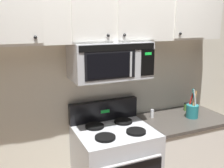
% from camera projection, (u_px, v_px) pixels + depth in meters
% --- Properties ---
extents(back_wall, '(5.20, 0.10, 2.70)m').
position_uv_depth(back_wall, '(101.00, 78.00, 2.78)').
color(back_wall, silver).
rests_on(back_wall, ground_plane).
extents(over_range_microwave, '(0.76, 0.43, 0.35)m').
position_uv_depth(over_range_microwave, '(110.00, 60.00, 2.50)').
color(over_range_microwave, '#B7BABF').
extents(upper_cabinets, '(2.50, 0.36, 0.55)m').
position_uv_depth(upper_cabinets, '(108.00, 12.00, 2.42)').
color(upper_cabinets, white).
extents(counter_segment, '(0.93, 0.65, 0.90)m').
position_uv_depth(counter_segment, '(181.00, 154.00, 3.00)').
color(counter_segment, white).
rests_on(counter_segment, ground_plane).
extents(utensil_crock_teal, '(0.13, 0.13, 0.33)m').
position_uv_depth(utensil_crock_teal, '(192.00, 110.00, 2.86)').
color(utensil_crock_teal, teal).
rests_on(utensil_crock_teal, counter_segment).
extents(salt_shaker, '(0.04, 0.04, 0.09)m').
position_uv_depth(salt_shaker, '(152.00, 114.00, 2.87)').
color(salt_shaker, white).
rests_on(salt_shaker, counter_segment).
extents(spice_jar, '(0.05, 0.05, 0.09)m').
position_uv_depth(spice_jar, '(186.00, 107.00, 3.10)').
color(spice_jar, '#4C7F33').
rests_on(spice_jar, counter_segment).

